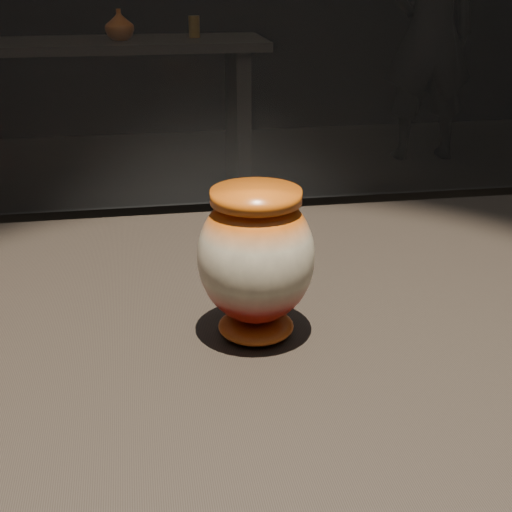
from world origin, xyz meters
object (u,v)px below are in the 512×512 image
(back_shelf, at_px, (88,89))
(visitor, at_px, (430,33))
(display_plinth, at_px, (342,475))
(main_vase, at_px, (256,259))

(back_shelf, relative_size, visitor, 1.17)
(display_plinth, relative_size, visitor, 1.17)
(display_plinth, relative_size, main_vase, 11.17)
(display_plinth, xyz_separation_m, main_vase, (-0.13, -0.05, 0.37))
(display_plinth, distance_m, back_shelf, 3.41)
(main_vase, bearing_deg, back_shelf, 96.11)
(back_shelf, xyz_separation_m, visitor, (2.24, 0.55, 0.22))
(display_plinth, distance_m, visitor, 4.30)
(visitor, bearing_deg, display_plinth, 69.68)
(display_plinth, bearing_deg, main_vase, -158.63)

